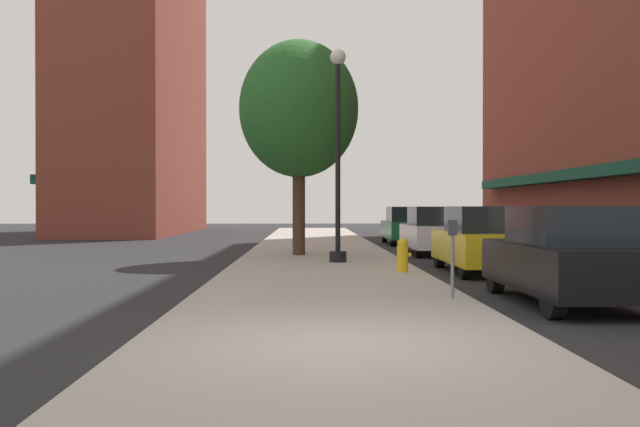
% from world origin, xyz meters
% --- Properties ---
extents(ground_plane, '(90.00, 90.00, 0.00)m').
position_xyz_m(ground_plane, '(4.00, 18.00, 0.00)').
color(ground_plane, '#232326').
extents(sidewalk_slab, '(4.80, 50.00, 0.12)m').
position_xyz_m(sidewalk_slab, '(0.00, 19.00, 0.06)').
color(sidewalk_slab, '#A8A399').
rests_on(sidewalk_slab, ground).
extents(building_far_background, '(6.80, 18.00, 17.88)m').
position_xyz_m(building_far_background, '(-11.01, 37.00, 8.92)').
color(building_far_background, brown).
rests_on(building_far_background, ground).
extents(lamppost, '(0.48, 0.48, 5.90)m').
position_xyz_m(lamppost, '(0.48, 11.79, 3.20)').
color(lamppost, black).
rests_on(lamppost, sidewalk_slab).
extents(fire_hydrant, '(0.33, 0.26, 0.79)m').
position_xyz_m(fire_hydrant, '(1.86, 8.72, 0.52)').
color(fire_hydrant, gold).
rests_on(fire_hydrant, sidewalk_slab).
extents(parking_meter_near, '(0.14, 0.09, 1.31)m').
position_xyz_m(parking_meter_near, '(2.05, 3.90, 0.95)').
color(parking_meter_near, slate).
rests_on(parking_meter_near, sidewalk_slab).
extents(tree_near, '(3.80, 3.80, 6.84)m').
position_xyz_m(tree_near, '(-0.64, 14.79, 4.75)').
color(tree_near, '#422D1E').
rests_on(tree_near, sidewalk_slab).
extents(car_black, '(1.80, 4.30, 1.66)m').
position_xyz_m(car_black, '(4.00, 3.96, 0.81)').
color(car_black, black).
rests_on(car_black, ground).
extents(car_yellow, '(1.80, 4.30, 1.66)m').
position_xyz_m(car_yellow, '(4.00, 9.73, 0.81)').
color(car_yellow, black).
rests_on(car_yellow, ground).
extents(car_white, '(1.80, 4.30, 1.66)m').
position_xyz_m(car_white, '(4.00, 16.58, 0.81)').
color(car_white, black).
rests_on(car_white, ground).
extents(car_green, '(1.80, 4.30, 1.66)m').
position_xyz_m(car_green, '(4.00, 23.44, 0.81)').
color(car_green, black).
rests_on(car_green, ground).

